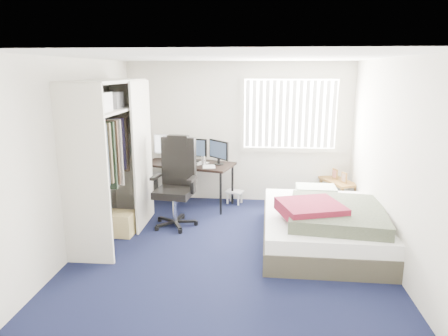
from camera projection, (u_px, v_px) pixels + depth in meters
name	position (u px, v px, depth m)	size (l,w,h in m)	color
ground	(230.00, 247.00, 5.44)	(4.20, 4.20, 0.00)	black
room_shell	(230.00, 138.00, 5.08)	(4.20, 4.20, 4.20)	silver
window_assembly	(290.00, 114.00, 6.96)	(1.72, 0.09, 1.32)	white
closet	(111.00, 144.00, 5.51)	(0.64, 1.84, 2.22)	beige
desk	(189.00, 161.00, 7.02)	(1.68, 1.10, 1.22)	black
office_chair	(176.00, 191.00, 6.15)	(0.73, 0.73, 1.38)	black
footstool	(234.00, 194.00, 7.19)	(0.35, 0.31, 0.24)	white
nightstand	(338.00, 184.00, 6.92)	(0.62, 0.80, 0.67)	brown
bed	(323.00, 224.00, 5.47)	(1.63, 2.14, 0.69)	#3A3529
pine_box	(119.00, 223.00, 5.83)	(0.45, 0.33, 0.33)	tan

